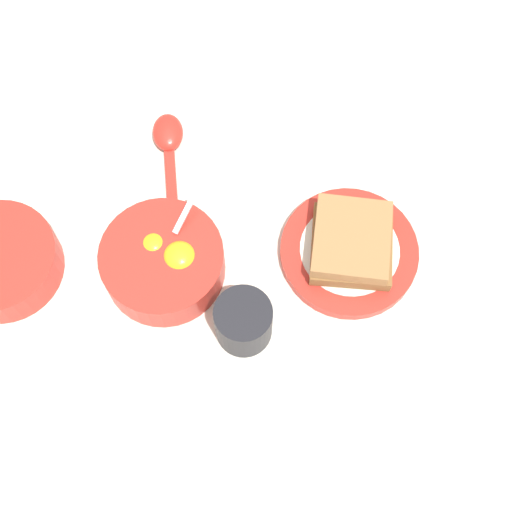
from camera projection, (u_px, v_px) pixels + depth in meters
name	position (u px, v px, depth m)	size (l,w,h in m)	color
ground_plane	(224.00, 187.00, 0.94)	(3.00, 3.00, 0.00)	silver
egg_bowl	(161.00, 260.00, 0.87)	(0.15, 0.16, 0.08)	red
toast_plate	(348.00, 253.00, 0.89)	(0.17, 0.17, 0.02)	red
toast_sandwich	(352.00, 242.00, 0.87)	(0.13, 0.14, 0.04)	brown
soup_spoon	(169.00, 142.00, 0.95)	(0.11, 0.14, 0.03)	red
congee_bowl	(0.00, 261.00, 0.87)	(0.15, 0.15, 0.05)	red
drinking_cup	(243.00, 321.00, 0.83)	(0.07, 0.07, 0.07)	black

